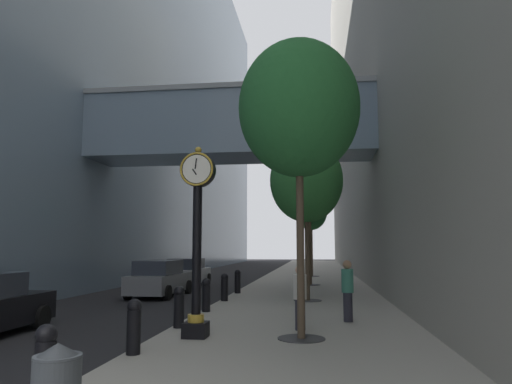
% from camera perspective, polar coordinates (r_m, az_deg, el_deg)
% --- Properties ---
extents(ground_plane, '(110.00, 110.00, 0.00)m').
position_cam_1_polar(ground_plane, '(31.29, 0.24, -10.75)').
color(ground_plane, black).
rests_on(ground_plane, ground).
extents(sidewalk_right, '(6.58, 80.00, 0.14)m').
position_cam_1_polar(sidewalk_right, '(34.05, 6.47, -10.26)').
color(sidewalk_right, '#9E998E').
rests_on(sidewalk_right, ground).
extents(building_block_left, '(22.97, 80.00, 35.60)m').
position_cam_1_polar(building_block_left, '(40.32, -16.39, 16.25)').
color(building_block_left, slate).
rests_on(building_block_left, ground).
extents(building_block_right, '(9.00, 80.00, 38.96)m').
position_cam_1_polar(building_block_right, '(38.78, 18.42, 20.11)').
color(building_block_right, gray).
rests_on(building_block_right, ground).
extents(street_clock, '(0.84, 0.55, 4.53)m').
position_cam_1_polar(street_clock, '(11.41, -7.14, -4.65)').
color(street_clock, black).
rests_on(street_clock, sidewalk_right).
extents(bollard_nearest, '(0.29, 0.29, 1.08)m').
position_cam_1_polar(bollard_nearest, '(7.25, -24.14, -18.35)').
color(bollard_nearest, black).
rests_on(bollard_nearest, sidewalk_right).
extents(bollard_second, '(0.29, 0.29, 1.08)m').
position_cam_1_polar(bollard_second, '(9.99, -14.54, -15.30)').
color(bollard_second, black).
rests_on(bollard_second, sidewalk_right).
extents(bollard_third, '(0.29, 0.29, 1.08)m').
position_cam_1_polar(bollard_third, '(12.89, -9.29, -13.41)').
color(bollard_third, black).
rests_on(bollard_third, sidewalk_right).
extents(bollard_fourth, '(0.29, 0.29, 1.08)m').
position_cam_1_polar(bollard_fourth, '(15.87, -6.04, -12.17)').
color(bollard_fourth, black).
rests_on(bollard_fourth, sidewalk_right).
extents(bollard_fifth, '(0.29, 0.29, 1.08)m').
position_cam_1_polar(bollard_fifth, '(18.88, -3.83, -11.30)').
color(bollard_fifth, black).
rests_on(bollard_fifth, sidewalk_right).
extents(bollard_sixth, '(0.29, 0.29, 1.08)m').
position_cam_1_polar(bollard_sixth, '(21.92, -2.24, -10.66)').
color(bollard_sixth, black).
rests_on(bollard_sixth, sidewalk_right).
extents(street_tree_near, '(2.93, 2.93, 7.14)m').
position_cam_1_polar(street_tree_near, '(11.68, 5.21, 9.96)').
color(street_tree_near, '#333335').
rests_on(street_tree_near, sidewalk_right).
extents(street_tree_mid_near, '(2.94, 2.94, 6.46)m').
position_cam_1_polar(street_tree_mid_near, '(19.16, 6.10, 1.35)').
color(street_tree_mid_near, '#333335').
rests_on(street_tree_mid_near, sidewalk_right).
extents(street_tree_mid_far, '(2.52, 2.52, 6.62)m').
position_cam_1_polar(street_tree_mid_far, '(26.93, 6.45, -0.12)').
color(street_tree_mid_far, '#333335').
rests_on(street_tree_mid_far, sidewalk_right).
extents(street_tree_far, '(2.33, 2.33, 5.99)m').
position_cam_1_polar(street_tree_far, '(34.63, 6.67, -2.43)').
color(street_tree_far, '#333335').
rests_on(street_tree_far, sidewalk_right).
extents(pedestrian_walking, '(0.34, 0.34, 1.63)m').
position_cam_1_polar(pedestrian_walking, '(12.39, 5.34, -12.36)').
color(pedestrian_walking, '#23232D').
rests_on(pedestrian_walking, sidewalk_right).
extents(pedestrian_by_clock, '(0.41, 0.41, 1.72)m').
position_cam_1_polar(pedestrian_by_clock, '(13.94, 11.01, -11.41)').
color(pedestrian_by_clock, '#23232D').
rests_on(pedestrian_by_clock, sidewalk_right).
extents(car_silver_mid, '(2.07, 4.35, 1.57)m').
position_cam_1_polar(car_silver_mid, '(27.86, -8.34, -9.60)').
color(car_silver_mid, '#B7BABF').
rests_on(car_silver_mid, ground).
extents(car_grey_far, '(2.08, 4.32, 1.63)m').
position_cam_1_polar(car_grey_far, '(22.18, -11.58, -10.25)').
color(car_grey_far, slate).
rests_on(car_grey_far, ground).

